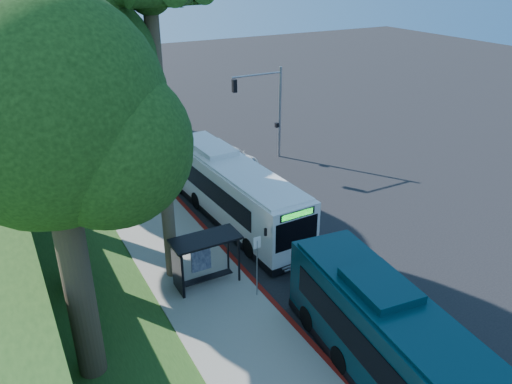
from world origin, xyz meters
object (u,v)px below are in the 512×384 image
bus_shelter (200,252)px  pickup (232,158)px  white_bus (231,189)px  teal_bus (410,362)px

bus_shelter → pickup: size_ratio=0.67×
white_bus → teal_bus: white_bus is taller
bus_shelter → white_bus: 6.89m
teal_bus → pickup: 23.21m
bus_shelter → pickup: (7.95, 12.84, -1.15)m
pickup → bus_shelter: bearing=-132.4°
pickup → white_bus: bearing=-126.9°
teal_bus → bus_shelter: bearing=115.1°
bus_shelter → teal_bus: (3.47, -9.90, 0.07)m
bus_shelter → teal_bus: bearing=-70.7°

